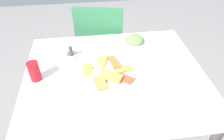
{
  "coord_description": "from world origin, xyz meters",
  "views": [
    {
      "loc": [
        -0.15,
        -0.98,
        1.59
      ],
      "look_at": [
        -0.02,
        -0.0,
        0.77
      ],
      "focal_mm": 33.9,
      "sensor_mm": 36.0,
      "label": 1
    }
  ],
  "objects_px": {
    "dining_table": "(115,83)",
    "dining_chair": "(101,44)",
    "paper_napkin": "(170,49)",
    "spoon": "(169,47)",
    "fork": "(171,50)",
    "condiment_caddy": "(69,54)",
    "salad_plate_greens": "(134,40)",
    "soda_can": "(34,71)",
    "pide_platter": "(107,73)"
  },
  "relations": [
    {
      "from": "salad_plate_greens",
      "to": "fork",
      "type": "distance_m",
      "value": 0.27
    },
    {
      "from": "spoon",
      "to": "dining_chair",
      "type": "bearing_deg",
      "value": 137.23
    },
    {
      "from": "pide_platter",
      "to": "salad_plate_greens",
      "type": "relative_size",
      "value": 1.6
    },
    {
      "from": "salad_plate_greens",
      "to": "dining_table",
      "type": "bearing_deg",
      "value": -120.22
    },
    {
      "from": "pide_platter",
      "to": "soda_can",
      "type": "distance_m",
      "value": 0.43
    },
    {
      "from": "pide_platter",
      "to": "salad_plate_greens",
      "type": "bearing_deg",
      "value": 54.07
    },
    {
      "from": "pide_platter",
      "to": "fork",
      "type": "height_order",
      "value": "pide_platter"
    },
    {
      "from": "condiment_caddy",
      "to": "pide_platter",
      "type": "bearing_deg",
      "value": -42.54
    },
    {
      "from": "pide_platter",
      "to": "soda_can",
      "type": "relative_size",
      "value": 2.9
    },
    {
      "from": "paper_napkin",
      "to": "fork",
      "type": "relative_size",
      "value": 0.77
    },
    {
      "from": "soda_can",
      "to": "fork",
      "type": "xyz_separation_m",
      "value": [
        0.9,
        0.19,
        -0.06
      ]
    },
    {
      "from": "dining_chair",
      "to": "soda_can",
      "type": "distance_m",
      "value": 0.86
    },
    {
      "from": "dining_chair",
      "to": "condiment_caddy",
      "type": "xyz_separation_m",
      "value": [
        -0.25,
        -0.47,
        0.25
      ]
    },
    {
      "from": "dining_table",
      "to": "soda_can",
      "type": "height_order",
      "value": "soda_can"
    },
    {
      "from": "salad_plate_greens",
      "to": "soda_can",
      "type": "bearing_deg",
      "value": -154.48
    },
    {
      "from": "dining_chair",
      "to": "dining_table",
      "type": "bearing_deg",
      "value": -87.43
    },
    {
      "from": "pide_platter",
      "to": "salad_plate_greens",
      "type": "height_order",
      "value": "salad_plate_greens"
    },
    {
      "from": "paper_napkin",
      "to": "dining_chair",
      "type": "bearing_deg",
      "value": 134.05
    },
    {
      "from": "paper_napkin",
      "to": "fork",
      "type": "height_order",
      "value": "fork"
    },
    {
      "from": "salad_plate_greens",
      "to": "paper_napkin",
      "type": "xyz_separation_m",
      "value": [
        0.24,
        -0.11,
        -0.02
      ]
    },
    {
      "from": "dining_chair",
      "to": "spoon",
      "type": "distance_m",
      "value": 0.69
    },
    {
      "from": "dining_table",
      "to": "dining_chair",
      "type": "bearing_deg",
      "value": 92.57
    },
    {
      "from": "spoon",
      "to": "condiment_caddy",
      "type": "xyz_separation_m",
      "value": [
        -0.71,
        -0.02,
        0.02
      ]
    },
    {
      "from": "dining_table",
      "to": "dining_chair",
      "type": "height_order",
      "value": "dining_chair"
    },
    {
      "from": "pide_platter",
      "to": "dining_chair",
      "type": "bearing_deg",
      "value": 88.54
    },
    {
      "from": "dining_chair",
      "to": "soda_can",
      "type": "bearing_deg",
      "value": -123.09
    },
    {
      "from": "dining_table",
      "to": "fork",
      "type": "relative_size",
      "value": 5.75
    },
    {
      "from": "fork",
      "to": "soda_can",
      "type": "bearing_deg",
      "value": -161.36
    },
    {
      "from": "dining_chair",
      "to": "condiment_caddy",
      "type": "height_order",
      "value": "dining_chair"
    },
    {
      "from": "dining_table",
      "to": "fork",
      "type": "height_order",
      "value": "fork"
    },
    {
      "from": "dining_table",
      "to": "salad_plate_greens",
      "type": "xyz_separation_m",
      "value": [
        0.19,
        0.33,
        0.1
      ]
    },
    {
      "from": "salad_plate_greens",
      "to": "fork",
      "type": "xyz_separation_m",
      "value": [
        0.24,
        -0.13,
        -0.02
      ]
    },
    {
      "from": "fork",
      "to": "spoon",
      "type": "bearing_deg",
      "value": 97.0
    },
    {
      "from": "pide_platter",
      "to": "soda_can",
      "type": "height_order",
      "value": "soda_can"
    },
    {
      "from": "pide_platter",
      "to": "salad_plate_greens",
      "type": "xyz_separation_m",
      "value": [
        0.24,
        0.33,
        0.01
      ]
    },
    {
      "from": "fork",
      "to": "condiment_caddy",
      "type": "height_order",
      "value": "condiment_caddy"
    },
    {
      "from": "condiment_caddy",
      "to": "fork",
      "type": "bearing_deg",
      "value": -1.5
    },
    {
      "from": "dining_table",
      "to": "spoon",
      "type": "bearing_deg",
      "value": 28.38
    },
    {
      "from": "soda_can",
      "to": "spoon",
      "type": "bearing_deg",
      "value": 13.81
    },
    {
      "from": "pide_platter",
      "to": "paper_napkin",
      "type": "distance_m",
      "value": 0.52
    },
    {
      "from": "dining_table",
      "to": "pide_platter",
      "type": "xyz_separation_m",
      "value": [
        -0.05,
        -0.0,
        0.09
      ]
    },
    {
      "from": "dining_chair",
      "to": "paper_napkin",
      "type": "height_order",
      "value": "dining_chair"
    },
    {
      "from": "soda_can",
      "to": "condiment_caddy",
      "type": "height_order",
      "value": "soda_can"
    },
    {
      "from": "soda_can",
      "to": "condiment_caddy",
      "type": "relative_size",
      "value": 1.19
    },
    {
      "from": "dining_table",
      "to": "dining_chair",
      "type": "xyz_separation_m",
      "value": [
        -0.03,
        0.69,
        -0.14
      ]
    },
    {
      "from": "dining_table",
      "to": "paper_napkin",
      "type": "distance_m",
      "value": 0.48
    },
    {
      "from": "soda_can",
      "to": "paper_napkin",
      "type": "distance_m",
      "value": 0.92
    },
    {
      "from": "spoon",
      "to": "fork",
      "type": "bearing_deg",
      "value": -87.93
    },
    {
      "from": "spoon",
      "to": "salad_plate_greens",
      "type": "bearing_deg",
      "value": 160.36
    },
    {
      "from": "pide_platter",
      "to": "spoon",
      "type": "bearing_deg",
      "value": 26.18
    }
  ]
}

